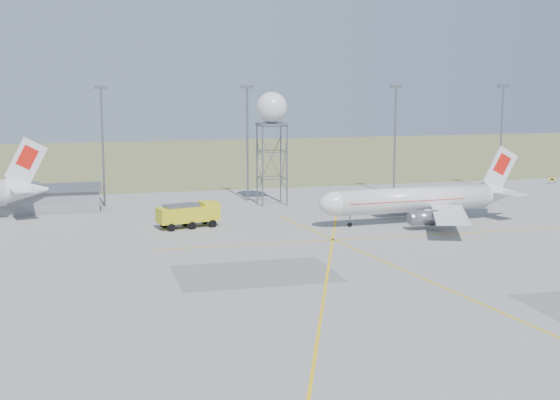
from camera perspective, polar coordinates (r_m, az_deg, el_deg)
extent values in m
plane|color=#9A9A95|center=(81.87, 14.48, -6.90)|extent=(400.00, 400.00, 0.00)
cube|color=olive|center=(213.41, -3.89, 3.11)|extent=(400.00, 120.00, 0.03)
cube|color=gray|center=(134.43, -16.94, -0.02)|extent=(18.00, 9.00, 3.60)
cube|color=slate|center=(134.15, -16.98, 0.81)|extent=(19.00, 10.00, 0.30)
cylinder|color=slate|center=(135.32, -12.83, 3.71)|extent=(0.36, 0.36, 20.00)
cube|color=slate|center=(134.79, -12.98, 8.03)|extent=(2.20, 0.50, 0.60)
cylinder|color=slate|center=(138.26, -2.39, 4.04)|extent=(0.36, 0.36, 20.00)
cube|color=slate|center=(137.74, -2.42, 8.27)|extent=(2.20, 0.50, 0.60)
cylinder|color=slate|center=(146.64, 8.40, 4.24)|extent=(0.36, 0.36, 20.00)
cube|color=slate|center=(146.15, 8.49, 8.23)|extent=(2.20, 0.50, 0.60)
cylinder|color=slate|center=(156.45, 15.87, 4.29)|extent=(0.36, 0.36, 20.00)
cube|color=slate|center=(155.99, 16.04, 8.02)|extent=(2.20, 0.50, 0.60)
cylinder|color=black|center=(170.40, 19.09, 1.25)|extent=(0.10, 0.10, 0.80)
cylinder|color=black|center=(171.07, 19.42, 1.26)|extent=(0.10, 0.10, 0.80)
cube|color=yellow|center=(170.67, 19.26, 1.44)|extent=(1.60, 0.15, 0.50)
cube|color=black|center=(170.60, 19.28, 1.44)|extent=(0.80, 0.03, 0.30)
cylinder|color=silver|center=(119.66, 9.72, 0.03)|extent=(24.61, 5.18, 3.76)
ellipsoid|color=silver|center=(114.59, 4.28, -0.27)|extent=(6.22, 4.11, 3.76)
cube|color=black|center=(114.09, 3.76, -0.02)|extent=(1.54, 2.15, 0.92)
cone|color=silver|center=(127.21, 15.75, 0.48)|extent=(5.85, 4.08, 3.76)
cube|color=silver|center=(126.70, 15.82, 2.24)|extent=(6.03, 0.63, 7.07)
cube|color=red|center=(126.73, 15.91, 2.54)|extent=(3.25, 0.51, 3.63)
cube|color=silver|center=(129.38, 14.85, 0.86)|extent=(3.31, 5.34, 0.17)
cube|color=silver|center=(124.41, 16.33, 0.48)|extent=(3.31, 5.34, 0.17)
cube|color=silver|center=(127.89, 8.53, 0.21)|extent=(11.30, 15.32, 0.34)
cube|color=silver|center=(113.18, 12.30, -1.05)|extent=(9.95, 15.62, 0.34)
cylinder|color=slate|center=(124.33, 8.16, -0.43)|extent=(4.07, 2.39, 2.16)
cylinder|color=slate|center=(114.78, 10.53, -1.29)|extent=(4.07, 2.39, 2.16)
cube|color=red|center=(118.80, 8.91, 0.03)|extent=(18.99, 4.89, 0.11)
cylinder|color=black|center=(115.85, 5.13, -1.76)|extent=(0.70, 0.70, 0.85)
cube|color=black|center=(121.06, 10.47, -1.40)|extent=(1.27, 5.68, 0.85)
cylinder|color=slate|center=(120.98, 10.47, -1.21)|extent=(0.24, 0.24, 1.69)
cone|color=silver|center=(129.10, -17.98, 0.71)|extent=(6.41, 4.34, 4.22)
cube|color=silver|center=(128.57, -18.07, 2.66)|extent=(6.76, 0.45, 7.93)
cube|color=red|center=(128.48, -18.00, 2.99)|extent=(3.64, 0.43, 4.07)
cube|color=silver|center=(132.40, -18.16, 1.13)|extent=(3.49, 5.87, 0.19)
cube|color=silver|center=(125.72, -18.29, 0.72)|extent=(3.49, 5.87, 0.19)
cylinder|color=slate|center=(132.38, -1.28, 2.51)|extent=(0.26, 0.26, 13.96)
cylinder|color=slate|center=(133.41, 0.52, 2.56)|extent=(0.26, 0.26, 13.96)
cylinder|color=slate|center=(137.54, 0.06, 2.76)|extent=(0.26, 0.26, 13.96)
cylinder|color=slate|center=(136.54, -1.69, 2.71)|extent=(0.26, 0.26, 13.96)
cube|color=slate|center=(134.34, -0.61, 5.59)|extent=(4.90, 4.90, 0.27)
sphere|color=silver|center=(134.20, -0.61, 6.78)|extent=(5.37, 5.37, 5.37)
cube|color=gold|center=(115.40, -6.73, -1.02)|extent=(9.55, 5.09, 2.22)
cube|color=gold|center=(116.43, -5.26, -0.45)|extent=(3.02, 3.32, 1.41)
cube|color=black|center=(116.69, -4.94, -0.38)|extent=(0.72, 2.57, 1.01)
cube|color=slate|center=(114.82, -7.22, -0.42)|extent=(5.48, 3.55, 0.40)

